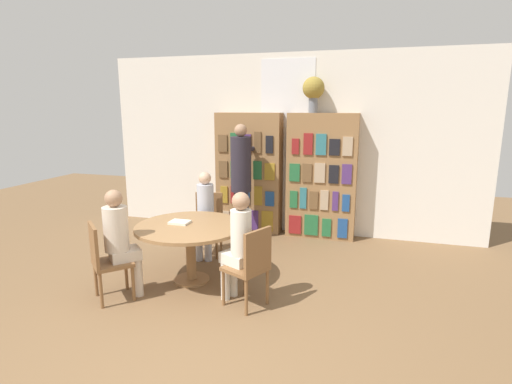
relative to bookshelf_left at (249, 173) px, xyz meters
The scene contains 14 objects.
ground_plane 3.96m from the bookshelf_left, 80.68° to the right, with size 16.00×16.00×0.00m, color brown.
wall_back 0.81m from the bookshelf_left, 17.41° to the left, with size 6.40×0.07×3.00m.
bookshelf_left is the anchor object (origin of this frame).
bookshelf_right 1.24m from the bookshelf_left, ahead, with size 1.12×0.34×2.04m.
flower_vase 1.75m from the bookshelf_left, ahead, with size 0.35×0.35×0.56m.
reading_table 2.26m from the bookshelf_left, 91.31° to the right, with size 1.32×1.32×0.72m.
chair_near_camera 3.09m from the bookshelf_left, 103.95° to the right, with size 0.57×0.57×0.89m.
chair_left_side 1.37m from the bookshelf_left, 100.95° to the right, with size 0.47×0.47×0.89m.
chair_far_side 2.83m from the bookshelf_left, 72.11° to the right, with size 0.53×0.53×0.89m.
seated_reader_left 1.47m from the bookshelf_left, 98.20° to the right, with size 0.29×0.38×1.24m.
seated_reader_right 2.68m from the bookshelf_left, 75.03° to the right, with size 0.39×0.34×1.26m.
seated_reader_back 2.91m from the bookshelf_left, 102.22° to the right, with size 0.41×0.42×1.25m.
librarian_standing 0.52m from the bookshelf_left, 86.85° to the right, with size 0.33×0.60×1.87m.
open_book_on_table 2.22m from the bookshelf_left, 95.25° to the right, with size 0.24×0.18×0.03m.
Camera 1 is at (1.43, -2.68, 2.13)m, focal length 28.00 mm.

